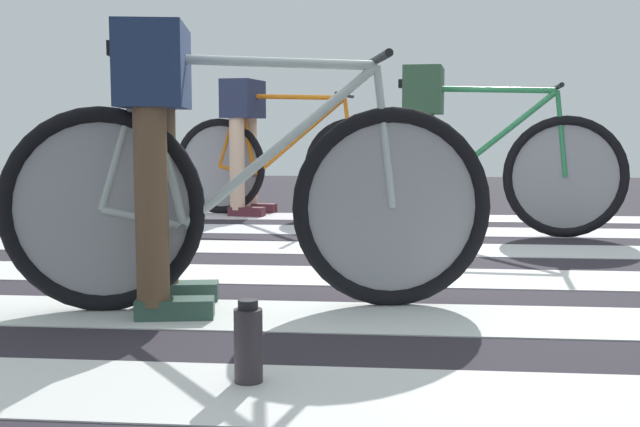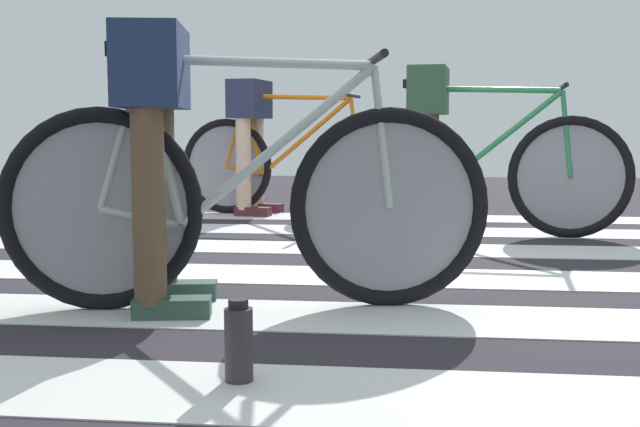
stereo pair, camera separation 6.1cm
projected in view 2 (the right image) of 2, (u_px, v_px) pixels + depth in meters
name	position (u px, v px, depth m)	size (l,w,h in m)	color
ground	(273.00, 268.00, 3.64)	(18.00, 14.00, 0.02)	#2A252D
crosswalk_markings	(272.00, 260.00, 3.82)	(5.47, 4.24, 0.00)	silver
bicycle_1_of_3	(245.00, 201.00, 2.75)	(1.72, 0.54, 0.93)	black
cyclist_1_of_3	(155.00, 128.00, 2.71)	(0.37, 0.44, 0.99)	brown
bicycle_2_of_3	(481.00, 171.00, 4.65)	(1.73, 0.52, 0.93)	black
cyclist_2_of_3	(429.00, 127.00, 4.69)	(0.35, 0.43, 1.01)	brown
bicycle_3_of_3	(291.00, 163.00, 5.74)	(1.72, 0.54, 0.93)	black
cyclist_3_of_3	(251.00, 128.00, 5.79)	(0.37, 0.44, 1.00)	beige
water_bottle	(239.00, 343.00, 1.96)	(0.07, 0.07, 0.21)	#2D272C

